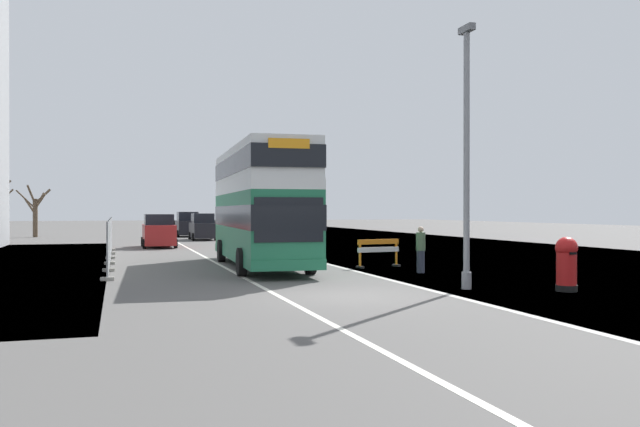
{
  "coord_description": "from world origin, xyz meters",
  "views": [
    {
      "loc": [
        -5.87,
        -16.88,
        2.31
      ],
      "look_at": [
        1.25,
        6.29,
        2.2
      ],
      "focal_mm": 37.11,
      "sensor_mm": 36.0,
      "label": 1
    }
  ],
  "objects_px": {
    "red_pillar_postbox": "(567,262)",
    "pedestrian_at_kerb": "(421,250)",
    "double_decker_bus": "(260,204)",
    "lamppost_foreground": "(467,165)",
    "car_receding_mid": "(203,228)",
    "car_receding_far": "(187,225)",
    "car_oncoming_near": "(159,232)",
    "roadworks_barrier": "(378,249)"
  },
  "relations": [
    {
      "from": "roadworks_barrier",
      "to": "pedestrian_at_kerb",
      "type": "bearing_deg",
      "value": -77.44
    },
    {
      "from": "lamppost_foreground",
      "to": "car_receding_far",
      "type": "distance_m",
      "value": 42.32
    },
    {
      "from": "car_receding_mid",
      "to": "pedestrian_at_kerb",
      "type": "xyz_separation_m",
      "value": [
        4.35,
        -29.91,
        -0.11
      ]
    },
    {
      "from": "lamppost_foreground",
      "to": "car_receding_mid",
      "type": "relative_size",
      "value": 1.9
    },
    {
      "from": "car_receding_far",
      "to": "pedestrian_at_kerb",
      "type": "relative_size",
      "value": 2.32
    },
    {
      "from": "red_pillar_postbox",
      "to": "pedestrian_at_kerb",
      "type": "height_order",
      "value": "pedestrian_at_kerb"
    },
    {
      "from": "roadworks_barrier",
      "to": "pedestrian_at_kerb",
      "type": "height_order",
      "value": "pedestrian_at_kerb"
    },
    {
      "from": "car_receding_far",
      "to": "double_decker_bus",
      "type": "bearing_deg",
      "value": -90.65
    },
    {
      "from": "lamppost_foreground",
      "to": "car_receding_mid",
      "type": "bearing_deg",
      "value": 95.59
    },
    {
      "from": "lamppost_foreground",
      "to": "red_pillar_postbox",
      "type": "xyz_separation_m",
      "value": [
        2.46,
        -1.32,
        -2.79
      ]
    },
    {
      "from": "red_pillar_postbox",
      "to": "pedestrian_at_kerb",
      "type": "relative_size",
      "value": 0.91
    },
    {
      "from": "roadworks_barrier",
      "to": "car_receding_far",
      "type": "relative_size",
      "value": 0.49
    },
    {
      "from": "car_receding_mid",
      "to": "lamppost_foreground",
      "type": "bearing_deg",
      "value": -84.41
    },
    {
      "from": "double_decker_bus",
      "to": "car_receding_far",
      "type": "bearing_deg",
      "value": 89.35
    },
    {
      "from": "lamppost_foreground",
      "to": "car_receding_far",
      "type": "relative_size",
      "value": 1.94
    },
    {
      "from": "double_decker_bus",
      "to": "lamppost_foreground",
      "type": "relative_size",
      "value": 1.51
    },
    {
      "from": "lamppost_foreground",
      "to": "car_oncoming_near",
      "type": "xyz_separation_m",
      "value": [
        -7.33,
        25.24,
        -2.66
      ]
    },
    {
      "from": "red_pillar_postbox",
      "to": "pedestrian_at_kerb",
      "type": "xyz_separation_m",
      "value": [
        -1.53,
        6.32,
        0.01
      ]
    },
    {
      "from": "red_pillar_postbox",
      "to": "car_receding_far",
      "type": "distance_m",
      "value": 43.84
    },
    {
      "from": "lamppost_foreground",
      "to": "car_receding_mid",
      "type": "xyz_separation_m",
      "value": [
        -3.41,
        34.91,
        -2.67
      ]
    },
    {
      "from": "double_decker_bus",
      "to": "lamppost_foreground",
      "type": "distance_m",
      "value": 10.19
    },
    {
      "from": "double_decker_bus",
      "to": "lamppost_foreground",
      "type": "bearing_deg",
      "value": -65.3
    },
    {
      "from": "double_decker_bus",
      "to": "pedestrian_at_kerb",
      "type": "bearing_deg",
      "value": -39.14
    },
    {
      "from": "lamppost_foreground",
      "to": "car_receding_mid",
      "type": "distance_m",
      "value": 35.18
    },
    {
      "from": "car_oncoming_near",
      "to": "car_receding_far",
      "type": "bearing_deg",
      "value": 78.37
    },
    {
      "from": "roadworks_barrier",
      "to": "pedestrian_at_kerb",
      "type": "xyz_separation_m",
      "value": [
        0.6,
        -2.68,
        0.13
      ]
    },
    {
      "from": "double_decker_bus",
      "to": "roadworks_barrier",
      "type": "distance_m",
      "value": 5.16
    },
    {
      "from": "car_receding_far",
      "to": "car_oncoming_near",
      "type": "bearing_deg",
      "value": -101.63
    },
    {
      "from": "roadworks_barrier",
      "to": "car_receding_far",
      "type": "distance_m",
      "value": 34.64
    },
    {
      "from": "red_pillar_postbox",
      "to": "car_oncoming_near",
      "type": "relative_size",
      "value": 0.35
    },
    {
      "from": "roadworks_barrier",
      "to": "car_receding_mid",
      "type": "xyz_separation_m",
      "value": [
        -3.75,
        27.24,
        0.24
      ]
    },
    {
      "from": "car_oncoming_near",
      "to": "double_decker_bus",
      "type": "bearing_deg",
      "value": -79.09
    },
    {
      "from": "car_receding_mid",
      "to": "pedestrian_at_kerb",
      "type": "bearing_deg",
      "value": -81.73
    },
    {
      "from": "double_decker_bus",
      "to": "pedestrian_at_kerb",
      "type": "height_order",
      "value": "double_decker_bus"
    },
    {
      "from": "lamppost_foreground",
      "to": "pedestrian_at_kerb",
      "type": "bearing_deg",
      "value": 79.4
    },
    {
      "from": "red_pillar_postbox",
      "to": "roadworks_barrier",
      "type": "relative_size",
      "value": 0.8
    },
    {
      "from": "roadworks_barrier",
      "to": "car_receding_mid",
      "type": "distance_m",
      "value": 27.49
    },
    {
      "from": "pedestrian_at_kerb",
      "to": "lamppost_foreground",
      "type": "bearing_deg",
      "value": -100.6
    },
    {
      "from": "car_oncoming_near",
      "to": "car_receding_mid",
      "type": "distance_m",
      "value": 10.43
    },
    {
      "from": "car_oncoming_near",
      "to": "car_receding_far",
      "type": "distance_m",
      "value": 17.17
    },
    {
      "from": "double_decker_bus",
      "to": "red_pillar_postbox",
      "type": "bearing_deg",
      "value": -57.54
    },
    {
      "from": "car_oncoming_near",
      "to": "pedestrian_at_kerb",
      "type": "relative_size",
      "value": 2.57
    }
  ]
}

